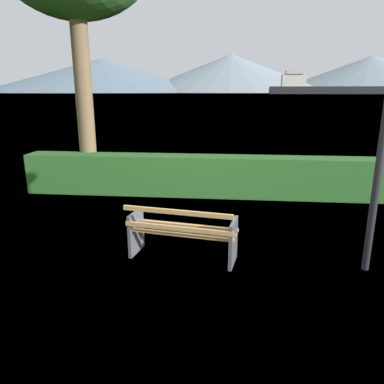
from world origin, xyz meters
name	(u,v)px	position (x,y,z in m)	size (l,w,h in m)	color
ground_plane	(183,257)	(0.00, 0.00, 0.00)	(1400.00, 1400.00, 0.00)	#4C6B33
water_surface	(230,94)	(0.00, 307.23, 0.00)	(620.00, 620.00, 0.00)	#6B8EA3
park_bench	(182,233)	(-0.01, -0.06, 0.42)	(1.70, 0.83, 0.87)	tan
hedge_row	(201,176)	(0.00, 3.53, 0.49)	(8.66, 0.66, 0.97)	#285B23
cargo_ship_large	(325,87)	(76.76, 313.11, 5.14)	(104.69, 16.20, 18.38)	#232328
distant_hills	(225,75)	(-8.61, 570.62, 25.87)	(719.25, 363.50, 54.78)	slate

